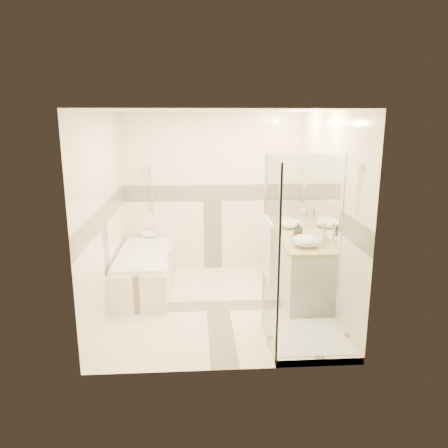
{
  "coord_description": "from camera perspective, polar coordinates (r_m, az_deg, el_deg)",
  "views": [
    {
      "loc": [
        -0.26,
        -5.32,
        2.44
      ],
      "look_at": [
        0.1,
        0.25,
        1.05
      ],
      "focal_mm": 35.0,
      "sensor_mm": 36.0,
      "label": 1
    }
  ],
  "objects": [
    {
      "name": "rolled_towel",
      "position": [
        7.01,
        -9.71,
        -1.32
      ],
      "size": [
        0.24,
        0.11,
        0.11
      ],
      "primitive_type": "cylinder",
      "rotation": [
        0.0,
        1.57,
        0.0
      ],
      "color": "white",
      "rests_on": "bathtub"
    },
    {
      "name": "faucet_near",
      "position": [
        6.44,
        10.6,
        0.95
      ],
      "size": [
        0.12,
        0.03,
        0.28
      ],
      "color": "silver",
      "rests_on": "vanity"
    },
    {
      "name": "vessel_sink_near",
      "position": [
        6.42,
        8.69,
        0.11
      ],
      "size": [
        0.35,
        0.35,
        0.14
      ],
      "primitive_type": "ellipsoid",
      "color": "white",
      "rests_on": "vanity"
    },
    {
      "name": "bathtub",
      "position": [
        6.39,
        -10.41,
        -5.77
      ],
      "size": [
        0.75,
        1.7,
        0.56
      ],
      "color": "#F6E6C4",
      "rests_on": "ground"
    },
    {
      "name": "vessel_sink_far",
      "position": [
        5.55,
        10.71,
        -2.13
      ],
      "size": [
        0.37,
        0.37,
        0.15
      ],
      "primitive_type": "ellipsoid",
      "color": "white",
      "rests_on": "vanity"
    },
    {
      "name": "vanity",
      "position": [
        6.13,
        9.62,
        -5.4
      ],
      "size": [
        0.58,
        1.62,
        0.85
      ],
      "color": "white",
      "rests_on": "ground"
    },
    {
      "name": "room",
      "position": [
        5.47,
        -0.31,
        1.51
      ],
      "size": [
        2.82,
        3.02,
        2.52
      ],
      "color": "beige",
      "rests_on": "ground"
    },
    {
      "name": "shower_enclosure",
      "position": [
        4.89,
        9.68,
        -9.55
      ],
      "size": [
        0.96,
        0.93,
        2.04
      ],
      "color": "#F6E6C4",
      "rests_on": "ground"
    },
    {
      "name": "amenity_bottle_b",
      "position": [
        5.96,
        9.68,
        -0.86
      ],
      "size": [
        0.14,
        0.14,
        0.17
      ],
      "primitive_type": "imported",
      "rotation": [
        0.0,
        0.0,
        0.09
      ],
      "color": "black",
      "rests_on": "vanity"
    },
    {
      "name": "amenity_bottle_a",
      "position": [
        5.99,
        9.61,
        -0.71
      ],
      "size": [
        0.1,
        0.11,
        0.18
      ],
      "primitive_type": "imported",
      "rotation": [
        0.0,
        0.0,
        0.31
      ],
      "color": "black",
      "rests_on": "vanity"
    },
    {
      "name": "folded_towels",
      "position": [
        6.62,
        8.3,
        0.33
      ],
      "size": [
        0.19,
        0.29,
        0.09
      ],
      "primitive_type": "cube",
      "rotation": [
        0.0,
        0.0,
        0.08
      ],
      "color": "white",
      "rests_on": "vanity"
    },
    {
      "name": "faucet_far",
      "position": [
        5.58,
        12.9,
        -1.1
      ],
      "size": [
        0.12,
        0.03,
        0.3
      ],
      "color": "silver",
      "rests_on": "vanity"
    }
  ]
}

